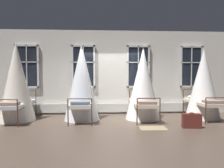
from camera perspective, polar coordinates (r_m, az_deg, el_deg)
The scene contains 9 objects.
ground at distance 7.79m, azimuth 0.30°, elevation -9.47°, with size 22.39×22.39×0.00m, color #4C3D33.
back_wall_with_windows at distance 8.96m, azimuth -0.29°, elevation 3.11°, with size 12.20×0.10×3.41m, color silver.
window_bank at distance 8.87m, azimuth -0.24°, elevation -1.33°, with size 7.68×0.10×2.73m.
cot_first at distance 8.24m, azimuth -23.82°, elevation 0.37°, with size 1.26×1.98×2.76m.
cot_second at distance 7.80m, azimuth -7.96°, elevation 0.32°, with size 1.26×1.99×2.72m.
cot_third at distance 7.93m, azimuth 8.16°, elevation -0.10°, with size 1.26×2.00×2.59m.
cot_fourth at distance 8.70m, azimuth 22.89°, elevation -0.05°, with size 1.26×1.99×2.59m.
rug_third at distance 6.79m, azimuth 10.71°, elevation -11.33°, with size 0.80×0.56×0.01m, color #8E7A5B.
suitcase_dark at distance 7.08m, azimuth 20.23°, elevation -9.05°, with size 0.58×0.27×0.47m.
Camera 1 is at (-0.52, -7.59, 1.66)m, focal length 34.74 mm.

